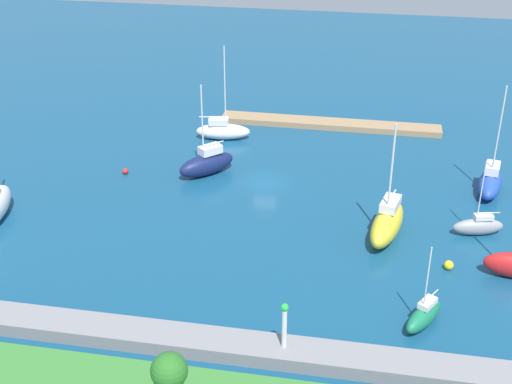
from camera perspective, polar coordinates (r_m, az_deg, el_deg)
The scene contains 13 objects.
water at distance 75.06m, azimuth 0.71°, elevation 0.79°, with size 160.00×160.00×0.00m, color navy.
pier_dock at distance 89.80m, azimuth 6.05°, elevation 5.56°, with size 27.88×2.82×0.73m, color #997A56.
breakwater at distance 52.22m, azimuth -4.51°, elevation -12.16°, with size 61.51×2.80×1.10m, color gray.
harbor_beacon at distance 49.54m, azimuth 2.34°, elevation -10.61°, with size 0.56×0.56×3.73m.
park_tree_west at distance 43.52m, azimuth -7.11°, elevation -14.35°, with size 2.29×2.29×4.98m.
sailboat_white_near_pier at distance 85.52m, azimuth -2.73°, elevation 5.06°, with size 6.84×3.23×11.62m.
sailboat_yellow_lone_north at distance 65.45m, azimuth 10.68°, elevation -2.48°, with size 4.12×8.21×11.54m.
sailboat_gray_lone_south at distance 68.37m, azimuth 17.72°, elevation -2.66°, with size 4.98×2.51×7.63m.
sailboat_green_by_breakwater at distance 55.48m, azimuth 13.56°, elevation -9.78°, with size 3.61×4.79×7.13m.
sailboat_blue_off_beacon at distance 76.28m, azimuth 18.60°, elevation 0.77°, with size 3.50×6.86×11.87m.
sailboat_navy_east_end at distance 76.48m, azimuth -4.05°, elevation 2.37°, with size 6.33×6.44×10.37m.
mooring_buoy_yellow at distance 62.70m, azimuth 15.49°, elevation -5.78°, with size 0.83×0.83×0.83m, color yellow.
mooring_buoy_red at distance 78.11m, azimuth -10.64°, elevation 1.68°, with size 0.66×0.66×0.66m, color red.
Camera 1 is at (-11.16, 66.02, 33.92)m, focal length 48.92 mm.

